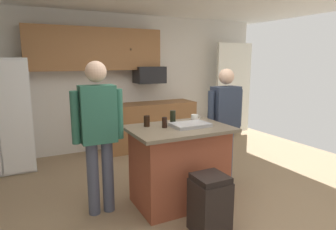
{
  "coord_description": "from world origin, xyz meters",
  "views": [
    {
      "loc": [
        -1.65,
        -2.78,
        1.74
      ],
      "look_at": [
        -0.02,
        0.47,
        1.05
      ],
      "focal_mm": 31.2,
      "sensor_mm": 36.0,
      "label": 1
    }
  ],
  "objects_px": {
    "mug_ceramic_white": "(195,118)",
    "serving_tray": "(190,125)",
    "person_guest_left": "(98,128)",
    "microwave_over_range": "(149,75)",
    "kitchen_island": "(179,165)",
    "person_guest_by_door": "(225,118)",
    "trash_bin": "(210,204)",
    "glass_dark_ale": "(164,123)",
    "glass_short_whisky": "(147,121)",
    "glass_pilsner": "(173,117)"
  },
  "relations": [
    {
      "from": "mug_ceramic_white",
      "to": "person_guest_left",
      "type": "bearing_deg",
      "value": 179.54
    },
    {
      "from": "mug_ceramic_white",
      "to": "trash_bin",
      "type": "relative_size",
      "value": 0.22
    },
    {
      "from": "glass_pilsner",
      "to": "serving_tray",
      "type": "bearing_deg",
      "value": -70.34
    },
    {
      "from": "kitchen_island",
      "to": "trash_bin",
      "type": "height_order",
      "value": "kitchen_island"
    },
    {
      "from": "microwave_over_range",
      "to": "serving_tray",
      "type": "distance_m",
      "value": 2.46
    },
    {
      "from": "microwave_over_range",
      "to": "glass_dark_ale",
      "type": "xyz_separation_m",
      "value": [
        -0.79,
        -2.28,
        -0.43
      ]
    },
    {
      "from": "person_guest_by_door",
      "to": "serving_tray",
      "type": "height_order",
      "value": "person_guest_by_door"
    },
    {
      "from": "glass_dark_ale",
      "to": "serving_tray",
      "type": "distance_m",
      "value": 0.31
    },
    {
      "from": "mug_ceramic_white",
      "to": "serving_tray",
      "type": "height_order",
      "value": "mug_ceramic_white"
    },
    {
      "from": "person_guest_left",
      "to": "person_guest_by_door",
      "type": "distance_m",
      "value": 1.8
    },
    {
      "from": "microwave_over_range",
      "to": "mug_ceramic_white",
      "type": "distance_m",
      "value": 2.22
    },
    {
      "from": "person_guest_left",
      "to": "glass_pilsner",
      "type": "xyz_separation_m",
      "value": [
        0.95,
        0.04,
        0.03
      ]
    },
    {
      "from": "person_guest_by_door",
      "to": "glass_dark_ale",
      "type": "height_order",
      "value": "person_guest_by_door"
    },
    {
      "from": "trash_bin",
      "to": "kitchen_island",
      "type": "bearing_deg",
      "value": 87.83
    },
    {
      "from": "microwave_over_range",
      "to": "glass_dark_ale",
      "type": "distance_m",
      "value": 2.45
    },
    {
      "from": "glass_pilsner",
      "to": "glass_dark_ale",
      "type": "bearing_deg",
      "value": -138.71
    },
    {
      "from": "serving_tray",
      "to": "trash_bin",
      "type": "xyz_separation_m",
      "value": [
        -0.15,
        -0.66,
        -0.67
      ]
    },
    {
      "from": "microwave_over_range",
      "to": "kitchen_island",
      "type": "distance_m",
      "value": 2.6
    },
    {
      "from": "person_guest_by_door",
      "to": "glass_pilsner",
      "type": "distance_m",
      "value": 0.86
    },
    {
      "from": "serving_tray",
      "to": "person_guest_by_door",
      "type": "bearing_deg",
      "value": 22.23
    },
    {
      "from": "glass_short_whisky",
      "to": "glass_dark_ale",
      "type": "distance_m",
      "value": 0.22
    },
    {
      "from": "mug_ceramic_white",
      "to": "glass_short_whisky",
      "type": "bearing_deg",
      "value": 178.42
    },
    {
      "from": "microwave_over_range",
      "to": "person_guest_by_door",
      "type": "xyz_separation_m",
      "value": [
        0.26,
        -2.06,
        -0.52
      ]
    },
    {
      "from": "glass_short_whisky",
      "to": "glass_pilsner",
      "type": "distance_m",
      "value": 0.37
    },
    {
      "from": "person_guest_left",
      "to": "trash_bin",
      "type": "distance_m",
      "value": 1.44
    },
    {
      "from": "trash_bin",
      "to": "mug_ceramic_white",
      "type": "bearing_deg",
      "value": 68.06
    },
    {
      "from": "glass_dark_ale",
      "to": "mug_ceramic_white",
      "type": "bearing_deg",
      "value": 14.8
    },
    {
      "from": "kitchen_island",
      "to": "microwave_over_range",
      "type": "bearing_deg",
      "value": 75.19
    },
    {
      "from": "glass_dark_ale",
      "to": "trash_bin",
      "type": "distance_m",
      "value": 1.04
    },
    {
      "from": "glass_pilsner",
      "to": "serving_tray",
      "type": "height_order",
      "value": "glass_pilsner"
    },
    {
      "from": "glass_short_whisky",
      "to": "serving_tray",
      "type": "xyz_separation_m",
      "value": [
        0.46,
        -0.24,
        -0.04
      ]
    },
    {
      "from": "microwave_over_range",
      "to": "kitchen_island",
      "type": "xyz_separation_m",
      "value": [
        -0.62,
        -2.33,
        -0.97
      ]
    },
    {
      "from": "trash_bin",
      "to": "glass_dark_ale",
      "type": "bearing_deg",
      "value": 100.96
    },
    {
      "from": "glass_pilsner",
      "to": "mug_ceramic_white",
      "type": "bearing_deg",
      "value": -9.05
    },
    {
      "from": "person_guest_by_door",
      "to": "mug_ceramic_white",
      "type": "bearing_deg",
      "value": -7.98
    },
    {
      "from": "mug_ceramic_white",
      "to": "trash_bin",
      "type": "bearing_deg",
      "value": -111.94
    },
    {
      "from": "serving_tray",
      "to": "person_guest_left",
      "type": "bearing_deg",
      "value": 167.69
    },
    {
      "from": "glass_short_whisky",
      "to": "glass_pilsner",
      "type": "xyz_separation_m",
      "value": [
        0.37,
        0.03,
        0.02
      ]
    },
    {
      "from": "person_guest_left",
      "to": "glass_dark_ale",
      "type": "bearing_deg",
      "value": 1.19
    },
    {
      "from": "glass_short_whisky",
      "to": "glass_dark_ale",
      "type": "height_order",
      "value": "glass_short_whisky"
    },
    {
      "from": "person_guest_by_door",
      "to": "mug_ceramic_white",
      "type": "relative_size",
      "value": 12.13
    },
    {
      "from": "microwave_over_range",
      "to": "person_guest_by_door",
      "type": "relative_size",
      "value": 0.35
    },
    {
      "from": "person_guest_left",
      "to": "mug_ceramic_white",
      "type": "xyz_separation_m",
      "value": [
        1.24,
        -0.01,
        -0.0
      ]
    },
    {
      "from": "kitchen_island",
      "to": "glass_pilsner",
      "type": "bearing_deg",
      "value": 81.99
    },
    {
      "from": "kitchen_island",
      "to": "glass_dark_ale",
      "type": "relative_size",
      "value": 9.68
    },
    {
      "from": "serving_tray",
      "to": "kitchen_island",
      "type": "bearing_deg",
      "value": 165.33
    },
    {
      "from": "mug_ceramic_white",
      "to": "trash_bin",
      "type": "height_order",
      "value": "mug_ceramic_white"
    },
    {
      "from": "person_guest_left",
      "to": "trash_bin",
      "type": "height_order",
      "value": "person_guest_left"
    },
    {
      "from": "mug_ceramic_white",
      "to": "glass_dark_ale",
      "type": "height_order",
      "value": "glass_dark_ale"
    },
    {
      "from": "person_guest_left",
      "to": "glass_dark_ale",
      "type": "distance_m",
      "value": 0.76
    }
  ]
}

